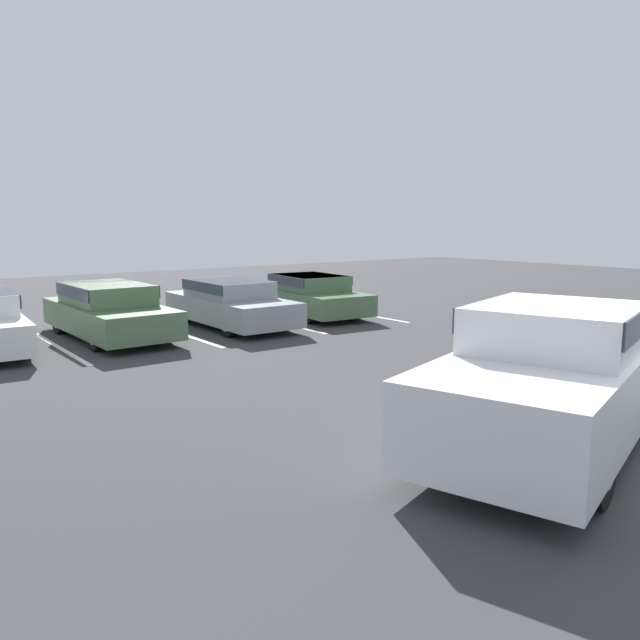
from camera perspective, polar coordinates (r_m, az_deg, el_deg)
ground_plane at (r=8.59m, az=25.26°, el=-10.70°), size 60.00×60.00×0.00m
stall_stripe_b at (r=15.39m, az=-23.11°, el=-2.09°), size 0.12×5.30×0.01m
stall_stripe_c at (r=16.30m, az=-13.25°, el=-1.01°), size 0.12×5.30×0.01m
stall_stripe_d at (r=17.65m, az=-4.66°, el=-0.05°), size 0.12×5.30×0.01m
stall_stripe_e at (r=19.33m, az=2.57°, el=0.77°), size 0.12×5.30×0.01m
pickup_truck at (r=8.46m, az=21.13°, el=-4.44°), size 5.97×3.55×1.78m
parked_sedan_b at (r=15.75m, az=-18.76°, el=0.94°), size 1.89×4.68×1.30m
parked_sedan_c at (r=16.70m, az=-8.20°, el=1.65°), size 1.84×4.52×1.23m
parked_sedan_d at (r=18.47m, az=-0.91°, el=2.39°), size 2.19×4.36×1.21m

